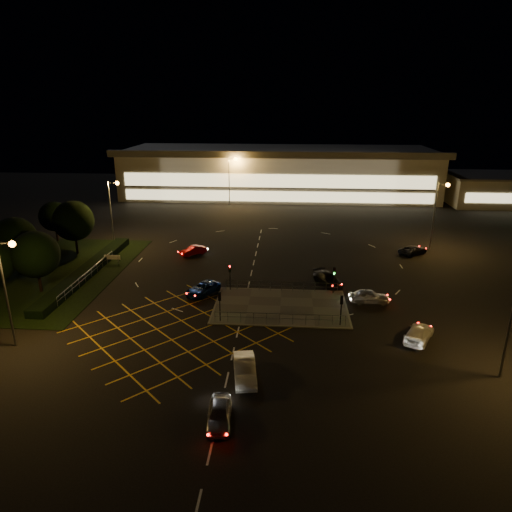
# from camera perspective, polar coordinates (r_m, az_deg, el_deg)

# --- Properties ---
(ground) EXTENTS (180.00, 180.00, 0.00)m
(ground) POSITION_cam_1_polar(r_m,az_deg,el_deg) (51.73, 0.91, -5.36)
(ground) COLOR black
(ground) RESTS_ON ground
(pedestrian_island) EXTENTS (14.00, 9.00, 0.12)m
(pedestrian_island) POSITION_cam_1_polar(r_m,az_deg,el_deg) (49.83, 3.08, -6.30)
(pedestrian_island) COLOR #4C4944
(pedestrian_island) RESTS_ON ground
(grass_verge) EXTENTS (18.00, 30.00, 0.08)m
(grass_verge) POSITION_cam_1_polar(r_m,az_deg,el_deg) (64.86, -24.30, -1.95)
(grass_verge) COLOR black
(grass_verge) RESTS_ON ground
(hedge) EXTENTS (2.00, 26.00, 1.00)m
(hedge) POSITION_cam_1_polar(r_m,az_deg,el_deg) (62.50, -20.31, -1.73)
(hedge) COLOR black
(hedge) RESTS_ON ground
(supermarket) EXTENTS (72.00, 26.50, 10.50)m
(supermarket) POSITION_cam_1_polar(r_m,az_deg,el_deg) (110.26, 2.82, 10.52)
(supermarket) COLOR beige
(supermarket) RESTS_ON ground
(retail_unit_a) EXTENTS (18.80, 14.80, 6.35)m
(retail_unit_a) POSITION_cam_1_polar(r_m,az_deg,el_deg) (111.46, 27.26, 7.47)
(retail_unit_a) COLOR beige
(retail_unit_a) RESTS_ON ground
(streetlight_sw) EXTENTS (1.78, 0.56, 10.03)m
(streetlight_sw) POSITION_cam_1_polar(r_m,az_deg,el_deg) (45.09, -28.61, -2.51)
(streetlight_sw) COLOR slate
(streetlight_sw) RESTS_ON ground
(streetlight_nw) EXTENTS (1.78, 0.56, 10.03)m
(streetlight_nw) POSITION_cam_1_polar(r_m,az_deg,el_deg) (71.70, -17.45, 6.18)
(streetlight_nw) COLOR slate
(streetlight_nw) RESTS_ON ground
(streetlight_ne) EXTENTS (1.78, 0.56, 10.03)m
(streetlight_ne) POSITION_cam_1_polar(r_m,az_deg,el_deg) (72.07, 21.81, 5.76)
(streetlight_ne) COLOR slate
(streetlight_ne) RESTS_ON ground
(streetlight_far_left) EXTENTS (1.78, 0.56, 10.03)m
(streetlight_far_left) POSITION_cam_1_polar(r_m,az_deg,el_deg) (97.01, -3.14, 10.12)
(streetlight_far_left) COLOR slate
(streetlight_far_left) RESTS_ON ground
(streetlight_far_right) EXTENTS (1.78, 0.56, 10.03)m
(streetlight_far_right) POSITION_cam_1_polar(r_m,az_deg,el_deg) (102.08, 20.23, 9.44)
(streetlight_far_right) COLOR slate
(streetlight_far_right) RESTS_ON ground
(signal_sw) EXTENTS (0.28, 0.30, 3.15)m
(signal_sw) POSITION_cam_1_polar(r_m,az_deg,el_deg) (45.71, -4.55, -5.56)
(signal_sw) COLOR black
(signal_sw) RESTS_ON pedestrian_island
(signal_se) EXTENTS (0.28, 0.30, 3.15)m
(signal_se) POSITION_cam_1_polar(r_m,az_deg,el_deg) (45.55, 10.63, -5.94)
(signal_se) COLOR black
(signal_se) RESTS_ON pedestrian_island
(signal_nw) EXTENTS (0.28, 0.30, 3.15)m
(signal_nw) POSITION_cam_1_polar(r_m,az_deg,el_deg) (53.01, -3.28, -2.01)
(signal_nw) COLOR black
(signal_nw) RESTS_ON pedestrian_island
(signal_ne) EXTENTS (0.28, 0.30, 3.15)m
(signal_ne) POSITION_cam_1_polar(r_m,az_deg,el_deg) (52.87, 9.74, -2.32)
(signal_ne) COLOR black
(signal_ne) RESTS_ON pedestrian_island
(tree_b) EXTENTS (5.40, 5.40, 7.35)m
(tree_b) POSITION_cam_1_polar(r_m,az_deg,el_deg) (65.53, -27.92, 1.96)
(tree_b) COLOR black
(tree_b) RESTS_ON ground
(tree_c) EXTENTS (5.76, 5.76, 7.84)m
(tree_c) POSITION_cam_1_polar(r_m,az_deg,el_deg) (70.27, -21.86, 4.09)
(tree_c) COLOR black
(tree_c) RESTS_ON ground
(tree_d) EXTENTS (4.68, 4.68, 6.37)m
(tree_d) POSITION_cam_1_polar(r_m,az_deg,el_deg) (78.37, -23.89, 4.54)
(tree_d) COLOR black
(tree_d) RESTS_ON ground
(tree_e) EXTENTS (5.40, 5.40, 7.35)m
(tree_e) POSITION_cam_1_polar(r_m,az_deg,el_deg) (57.57, -25.87, 0.17)
(tree_e) COLOR black
(tree_e) RESTS_ON ground
(car_near_silver) EXTENTS (2.04, 4.30, 1.42)m
(car_near_silver) POSITION_cam_1_polar(r_m,az_deg,el_deg) (33.43, -4.62, -19.03)
(car_near_silver) COLOR #B1B3B9
(car_near_silver) RESTS_ON ground
(car_queue_white) EXTENTS (2.41, 5.01, 1.58)m
(car_queue_white) POSITION_cam_1_polar(r_m,az_deg,el_deg) (37.66, -1.42, -13.99)
(car_queue_white) COLOR white
(car_queue_white) RESTS_ON ground
(car_left_blue) EXTENTS (4.15, 5.17, 1.31)m
(car_left_blue) POSITION_cam_1_polar(r_m,az_deg,el_deg) (53.06, -6.68, -4.09)
(car_left_blue) COLOR #0C204D
(car_left_blue) RESTS_ON ground
(car_far_dkgrey) EXTENTS (3.89, 5.10, 1.38)m
(car_far_dkgrey) POSITION_cam_1_polar(r_m,az_deg,el_deg) (56.11, 8.96, -2.85)
(car_far_dkgrey) COLOR black
(car_far_dkgrey) RESTS_ON ground
(car_right_silver) EXTENTS (4.41, 1.85, 1.49)m
(car_right_silver) POSITION_cam_1_polar(r_m,az_deg,el_deg) (51.98, 13.98, -4.93)
(car_right_silver) COLOR silver
(car_right_silver) RESTS_ON ground
(car_circ_red) EXTENTS (3.82, 3.53, 1.28)m
(car_circ_red) POSITION_cam_1_polar(r_m,az_deg,el_deg) (66.68, -7.88, 0.69)
(car_circ_red) COLOR maroon
(car_circ_red) RESTS_ON ground
(car_east_grey) EXTENTS (4.94, 4.45, 1.28)m
(car_east_grey) POSITION_cam_1_polar(r_m,az_deg,el_deg) (70.12, 19.04, 0.72)
(car_east_grey) COLOR black
(car_east_grey) RESTS_ON ground
(car_approach_white) EXTENTS (4.06, 5.20, 1.41)m
(car_approach_white) POSITION_cam_1_polar(r_m,az_deg,el_deg) (45.58, 19.70, -9.09)
(car_approach_white) COLOR silver
(car_approach_white) RESTS_ON ground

